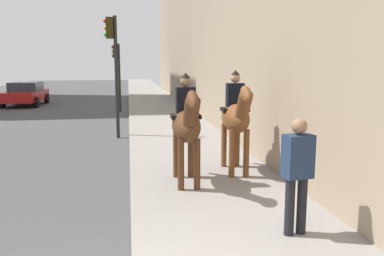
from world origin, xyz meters
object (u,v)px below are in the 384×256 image
(car_near_lane, at_px, (26,93))
(mounted_horse_far, at_px, (236,116))
(mounted_horse_near, at_px, (186,124))
(traffic_light_far_curb, at_px, (117,66))
(traffic_light_near_curb, at_px, (113,58))
(pedestrian_greeting, at_px, (297,169))

(car_near_lane, bearing_deg, mounted_horse_far, 28.97)
(mounted_horse_near, xyz_separation_m, car_near_lane, (17.81, 7.41, -0.63))
(car_near_lane, distance_m, traffic_light_far_curb, 7.17)
(mounted_horse_near, bearing_deg, traffic_light_far_curb, -172.04)
(mounted_horse_far, height_order, traffic_light_near_curb, traffic_light_near_curb)
(mounted_horse_near, height_order, traffic_light_far_curb, traffic_light_far_curb)
(mounted_horse_far, xyz_separation_m, pedestrian_greeting, (-3.33, 0.02, -0.31))
(mounted_horse_near, distance_m, car_near_lane, 19.30)
(pedestrian_greeting, distance_m, traffic_light_far_curb, 16.77)
(car_near_lane, xyz_separation_m, traffic_light_near_curb, (-11.81, -5.80, 2.01))
(mounted_horse_far, height_order, car_near_lane, mounted_horse_far)
(mounted_horse_far, xyz_separation_m, traffic_light_near_curb, (5.30, 2.83, 1.36))
(mounted_horse_near, height_order, car_near_lane, mounted_horse_near)
(car_near_lane, bearing_deg, traffic_light_far_curb, 57.38)
(pedestrian_greeting, height_order, traffic_light_near_curb, traffic_light_near_curb)
(pedestrian_greeting, bearing_deg, mounted_horse_far, -8.77)
(car_near_lane, height_order, traffic_light_far_curb, traffic_light_far_curb)
(mounted_horse_far, bearing_deg, pedestrian_greeting, 2.61)
(mounted_horse_near, distance_m, mounted_horse_far, 1.41)
(mounted_horse_near, height_order, traffic_light_near_curb, traffic_light_near_curb)
(car_near_lane, relative_size, traffic_light_near_curb, 1.02)
(pedestrian_greeting, relative_size, traffic_light_near_curb, 0.41)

